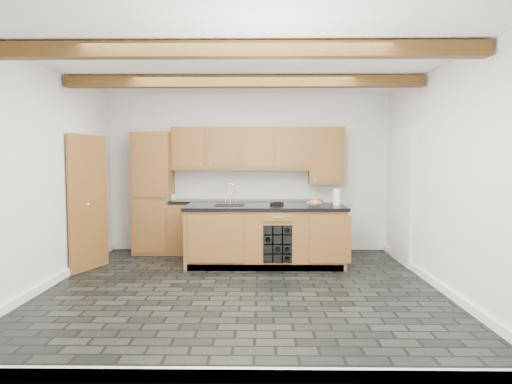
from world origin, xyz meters
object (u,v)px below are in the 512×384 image
at_px(island, 266,235).
at_px(kitchen_scale, 277,204).
at_px(fruit_bowl, 314,204).
at_px(paper_towel, 337,197).

relative_size(island, kitchen_scale, 11.73).
bearing_deg(fruit_bowl, kitchen_scale, 173.99).
xyz_separation_m(fruit_bowl, paper_towel, (0.37, 0.13, 0.10)).
bearing_deg(kitchen_scale, paper_towel, -18.38).
relative_size(kitchen_scale, paper_towel, 0.85).
bearing_deg(island, kitchen_scale, 0.30).
height_order(island, paper_towel, paper_towel).
bearing_deg(fruit_bowl, paper_towel, 19.67).
xyz_separation_m(island, paper_towel, (1.11, 0.07, 0.59)).
bearing_deg(paper_towel, kitchen_scale, -175.66).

